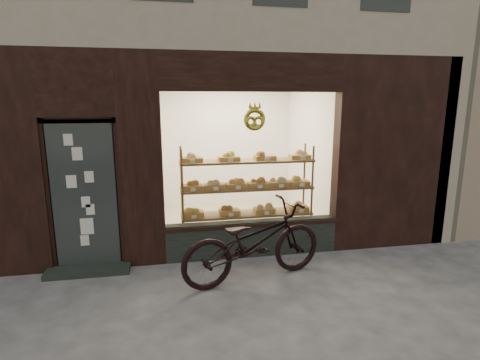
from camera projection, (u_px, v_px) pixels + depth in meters
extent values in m
plane|color=#494949|center=(254.00, 338.00, 3.90)|extent=(90.00, 90.00, 0.00)
cube|color=black|center=(252.00, 238.00, 5.96)|extent=(2.70, 0.25, 0.55)
cube|color=#2D3434|center=(85.00, 196.00, 5.29)|extent=(0.90, 0.04, 2.15)
cube|color=black|center=(89.00, 270.00, 5.35)|extent=(1.15, 0.35, 0.08)
torus|color=gold|center=(255.00, 120.00, 5.48)|extent=(0.33, 0.07, 0.33)
cube|color=brown|center=(247.00, 242.00, 6.42)|extent=(2.20, 0.45, 0.04)
cube|color=brown|center=(247.00, 214.00, 6.32)|extent=(2.20, 0.45, 0.03)
cube|color=brown|center=(247.00, 188.00, 6.22)|extent=(2.20, 0.45, 0.04)
cube|color=brown|center=(247.00, 161.00, 6.13)|extent=(2.20, 0.45, 0.04)
cylinder|color=brown|center=(183.00, 203.00, 5.87)|extent=(0.04, 0.04, 1.70)
cylinder|color=brown|center=(312.00, 196.00, 6.26)|extent=(0.04, 0.04, 1.70)
cylinder|color=brown|center=(182.00, 197.00, 6.25)|extent=(0.04, 0.04, 1.70)
cylinder|color=brown|center=(304.00, 191.00, 6.64)|extent=(0.04, 0.04, 1.70)
cube|color=olive|center=(193.00, 214.00, 6.14)|extent=(0.34, 0.24, 0.07)
sphere|color=#AE7D20|center=(193.00, 209.00, 6.13)|extent=(0.11, 0.11, 0.11)
cube|color=silver|center=(194.00, 217.00, 5.97)|extent=(0.07, 0.01, 0.05)
cube|color=olive|center=(229.00, 212.00, 6.25)|extent=(0.34, 0.24, 0.07)
sphere|color=brown|center=(229.00, 207.00, 6.23)|extent=(0.11, 0.11, 0.11)
cube|color=silver|center=(231.00, 215.00, 6.07)|extent=(0.08, 0.01, 0.05)
cube|color=olive|center=(264.00, 210.00, 6.36)|extent=(0.34, 0.24, 0.07)
sphere|color=tan|center=(264.00, 205.00, 6.34)|extent=(0.11, 0.11, 0.11)
cube|color=silver|center=(267.00, 213.00, 6.18)|extent=(0.07, 0.01, 0.05)
cube|color=olive|center=(298.00, 208.00, 6.47)|extent=(0.34, 0.24, 0.07)
sphere|color=#AE7D20|center=(298.00, 203.00, 6.45)|extent=(0.11, 0.11, 0.11)
cube|color=silver|center=(301.00, 211.00, 6.29)|extent=(0.08, 0.01, 0.05)
cube|color=olive|center=(193.00, 187.00, 6.05)|extent=(0.34, 0.24, 0.07)
sphere|color=brown|center=(192.00, 182.00, 6.03)|extent=(0.11, 0.11, 0.11)
cube|color=silver|center=(193.00, 190.00, 5.87)|extent=(0.07, 0.01, 0.06)
cube|color=olive|center=(215.00, 186.00, 6.12)|extent=(0.34, 0.24, 0.07)
sphere|color=tan|center=(215.00, 181.00, 6.10)|extent=(0.11, 0.11, 0.11)
cube|color=silver|center=(216.00, 189.00, 5.94)|extent=(0.08, 0.01, 0.06)
cube|color=olive|center=(236.00, 185.00, 6.18)|extent=(0.34, 0.24, 0.07)
sphere|color=#AE7D20|center=(236.00, 180.00, 6.16)|extent=(0.11, 0.11, 0.11)
cube|color=silver|center=(238.00, 188.00, 6.00)|extent=(0.07, 0.01, 0.06)
cube|color=olive|center=(257.00, 184.00, 6.25)|extent=(0.34, 0.24, 0.07)
sphere|color=brown|center=(258.00, 179.00, 6.23)|extent=(0.11, 0.11, 0.11)
cube|color=silver|center=(260.00, 187.00, 6.07)|extent=(0.07, 0.01, 0.06)
cube|color=olive|center=(278.00, 183.00, 6.31)|extent=(0.34, 0.24, 0.07)
sphere|color=tan|center=(278.00, 179.00, 6.29)|extent=(0.11, 0.11, 0.11)
cube|color=silver|center=(281.00, 186.00, 6.13)|extent=(0.08, 0.01, 0.06)
cube|color=olive|center=(299.00, 183.00, 6.38)|extent=(0.34, 0.24, 0.07)
sphere|color=#AE7D20|center=(299.00, 178.00, 6.36)|extent=(0.11, 0.11, 0.11)
cube|color=silver|center=(302.00, 185.00, 6.20)|extent=(0.08, 0.01, 0.06)
cube|color=olive|center=(192.00, 160.00, 5.96)|extent=(0.34, 0.24, 0.07)
sphere|color=tan|center=(192.00, 154.00, 5.94)|extent=(0.11, 0.11, 0.11)
cube|color=silver|center=(193.00, 161.00, 5.78)|extent=(0.07, 0.01, 0.06)
cube|color=olive|center=(229.00, 158.00, 6.07)|extent=(0.34, 0.24, 0.07)
sphere|color=#AE7D20|center=(229.00, 153.00, 6.05)|extent=(0.11, 0.11, 0.11)
cube|color=silver|center=(231.00, 160.00, 5.89)|extent=(0.08, 0.01, 0.06)
cube|color=olive|center=(265.00, 157.00, 6.17)|extent=(0.34, 0.24, 0.07)
sphere|color=brown|center=(265.00, 152.00, 6.16)|extent=(0.11, 0.11, 0.11)
cube|color=silver|center=(268.00, 159.00, 6.00)|extent=(0.07, 0.01, 0.06)
cube|color=olive|center=(299.00, 157.00, 6.28)|extent=(0.34, 0.24, 0.07)
sphere|color=tan|center=(300.00, 151.00, 6.26)|extent=(0.11, 0.11, 0.11)
cube|color=silver|center=(303.00, 158.00, 6.10)|extent=(0.08, 0.01, 0.06)
imported|color=black|center=(254.00, 242.00, 5.07)|extent=(2.17, 1.21, 1.08)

